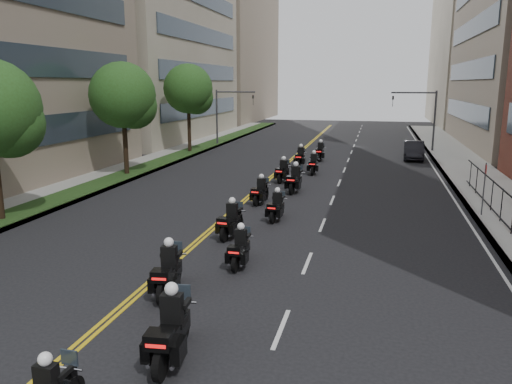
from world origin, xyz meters
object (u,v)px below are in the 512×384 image
Objects in this scene: motorcycle_8 at (283,172)px; motorcycle_9 at (314,165)px; motorcycle_4 at (231,222)px; motorcycle_1 at (171,331)px; motorcycle_2 at (169,272)px; motorcycle_3 at (240,249)px; motorcycle_6 at (261,192)px; motorcycle_5 at (277,207)px; motorcycle_10 at (300,158)px; parked_sedan at (414,150)px; motorcycle_11 at (320,152)px; motorcycle_7 at (295,180)px.

motorcycle_9 is (1.56, 3.36, -0.00)m from motorcycle_8.
motorcycle_1 is at bearing -75.49° from motorcycle_4.
motorcycle_1 is at bearing -73.42° from motorcycle_2.
motorcycle_3 is 9.28m from motorcycle_6.
motorcycle_6 is at bearing 97.83° from motorcycle_4.
motorcycle_10 reaches higher than motorcycle_5.
parked_sedan is (8.87, 12.24, 0.10)m from motorcycle_8.
motorcycle_2 is 1.00× the size of motorcycle_11.
motorcycle_1 is 3.77m from motorcycle_2.
motorcycle_11 is at bearing 93.19° from motorcycle_4.
motorcycle_6 is (0.06, 12.00, -0.07)m from motorcycle_2.
motorcycle_10 is at bearing -106.98° from motorcycle_11.
motorcycle_7 is (1.18, 9.25, 0.05)m from motorcycle_4.
parked_sedan is (7.62, 15.18, 0.04)m from motorcycle_7.
motorcycle_3 is 0.85× the size of motorcycle_7.
motorcycle_4 is at bearing -83.52° from motorcycle_8.
motorcycle_8 reaches higher than motorcycle_3.
motorcycle_2 is at bearing -95.24° from motorcycle_9.
motorcycle_10 reaches higher than motorcycle_3.
motorcycle_2 is at bearing -90.33° from motorcycle_10.
motorcycle_3 is at bearing -86.55° from motorcycle_10.
motorcycle_1 is 1.12× the size of motorcycle_9.
motorcycle_5 is 0.92× the size of motorcycle_8.
motorcycle_1 is 27.81m from motorcycle_10.
motorcycle_11 is at bearing 94.91° from motorcycle_5.
motorcycle_4 is 1.06× the size of motorcycle_6.
motorcycle_4 is 9.32m from motorcycle_7.
motorcycle_3 is 12.39m from motorcycle_7.
motorcycle_10 is at bearing 96.09° from motorcycle_4.
motorcycle_10 is at bearing 114.79° from motorcycle_9.
motorcycle_2 is at bearing -104.08° from parked_sedan.
motorcycle_2 is at bearing 108.54° from motorcycle_1.
motorcycle_9 is 6.28m from motorcycle_11.
motorcycle_9 is (1.62, 9.50, 0.03)m from motorcycle_6.
motorcycle_5 is (-0.01, 12.43, -0.13)m from motorcycle_1.
motorcycle_2 is 3.18m from motorcycle_3.
motorcycle_11 is (1.25, 21.81, 0.03)m from motorcycle_4.
parked_sedan is (7.55, 2.61, 0.07)m from motorcycle_11.
motorcycle_7 is at bearing -82.95° from motorcycle_10.
motorcycle_4 reaches higher than motorcycle_9.
motorcycle_4 reaches higher than parked_sedan.
motorcycle_5 is 0.93× the size of motorcycle_9.
motorcycle_11 reaches higher than motorcycle_6.
motorcycle_6 is (-1.48, 15.44, -0.11)m from motorcycle_1.
motorcycle_11 is (-0.01, 24.95, 0.08)m from motorcycle_3.
motorcycle_6 is 0.91× the size of motorcycle_10.
motorcycle_9 is (0.30, 6.29, -0.06)m from motorcycle_7.
motorcycle_9 is at bearing 91.03° from motorcycle_4.
motorcycle_9 is at bearing 86.88° from motorcycle_6.
motorcycle_11 is (-0.23, 6.27, 0.03)m from motorcycle_9.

